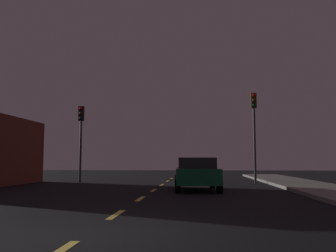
% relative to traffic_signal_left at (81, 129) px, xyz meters
% --- Properties ---
extents(ground_plane, '(80.00, 80.00, 0.00)m').
position_rel_traffic_signal_left_xyz_m(ground_plane, '(5.21, -8.62, -3.31)').
color(ground_plane, black).
extents(lane_stripe_second, '(0.16, 1.60, 0.01)m').
position_rel_traffic_signal_left_xyz_m(lane_stripe_second, '(5.21, -13.02, -3.31)').
color(lane_stripe_second, '#EACC4C').
rests_on(lane_stripe_second, ground_plane).
extents(lane_stripe_third, '(0.16, 1.60, 0.01)m').
position_rel_traffic_signal_left_xyz_m(lane_stripe_third, '(5.21, -9.22, -3.31)').
color(lane_stripe_third, '#EACC4C').
rests_on(lane_stripe_third, ground_plane).
extents(lane_stripe_fourth, '(0.16, 1.60, 0.01)m').
position_rel_traffic_signal_left_xyz_m(lane_stripe_fourth, '(5.21, -5.42, -3.31)').
color(lane_stripe_fourth, '#EACC4C').
rests_on(lane_stripe_fourth, ground_plane).
extents(lane_stripe_fifth, '(0.16, 1.60, 0.01)m').
position_rel_traffic_signal_left_xyz_m(lane_stripe_fifth, '(5.21, -1.62, -3.31)').
color(lane_stripe_fifth, '#EACC4C').
rests_on(lane_stripe_fifth, ground_plane).
extents(lane_stripe_sixth, '(0.16, 1.60, 0.01)m').
position_rel_traffic_signal_left_xyz_m(lane_stripe_sixth, '(5.21, 2.18, -3.31)').
color(lane_stripe_sixth, '#EACC4C').
rests_on(lane_stripe_sixth, ground_plane).
extents(lane_stripe_seventh, '(0.16, 1.60, 0.01)m').
position_rel_traffic_signal_left_xyz_m(lane_stripe_seventh, '(5.21, 5.98, -3.31)').
color(lane_stripe_seventh, '#EACC4C').
rests_on(lane_stripe_seventh, ground_plane).
extents(traffic_signal_left, '(0.32, 0.38, 4.71)m').
position_rel_traffic_signal_left_xyz_m(traffic_signal_left, '(0.00, 0.00, 0.00)').
color(traffic_signal_left, '#2D2D30').
rests_on(traffic_signal_left, ground_plane).
extents(traffic_signal_right, '(0.32, 0.38, 5.39)m').
position_rel_traffic_signal_left_xyz_m(traffic_signal_right, '(10.59, 0.00, 0.43)').
color(traffic_signal_right, '#2D2D30').
rests_on(traffic_signal_right, ground_plane).
extents(car_stopped_ahead, '(2.17, 3.98, 1.46)m').
position_rel_traffic_signal_left_xyz_m(car_stopped_ahead, '(7.15, -5.43, -2.56)').
color(car_stopped_ahead, '#0F4C2D').
rests_on(car_stopped_ahead, ground_plane).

